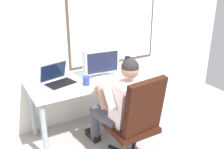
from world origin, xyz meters
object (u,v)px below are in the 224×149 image
object	(u,v)px
desk	(93,86)
wine_glass	(132,67)
crt_monitor	(101,61)
desk_speaker	(128,62)
laptop	(57,78)
office_chair	(137,118)
coffee_mug	(86,81)
person_seated	(121,104)

from	to	relation	value
desk	wine_glass	size ratio (longest dim) A/B	12.21
crt_monitor	desk_speaker	world-z (taller)	crt_monitor
desk	wine_glass	world-z (taller)	wine_glass
crt_monitor	wine_glass	world-z (taller)	crt_monitor
laptop	office_chair	bearing A→B (deg)	-57.65
office_chair	laptop	distance (m)	1.08
desk	crt_monitor	xyz separation A→B (m)	(0.12, 0.02, 0.30)
office_chair	wine_glass	bearing A→B (deg)	60.81
crt_monitor	coffee_mug	xyz separation A→B (m)	(-0.28, -0.18, -0.14)
laptop	wine_glass	bearing A→B (deg)	-11.06
desk_speaker	coffee_mug	world-z (taller)	desk_speaker
crt_monitor	desk_speaker	bearing A→B (deg)	12.82
person_seated	crt_monitor	xyz separation A→B (m)	(0.02, 0.55, 0.35)
desk_speaker	crt_monitor	bearing A→B (deg)	-167.18
person_seated	laptop	bearing A→B (deg)	131.60
office_chair	desk_speaker	distance (m)	1.09
office_chair	wine_glass	distance (m)	0.85
wine_glass	crt_monitor	bearing A→B (deg)	161.12
desk	desk_speaker	bearing A→B (deg)	11.85
crt_monitor	wine_glass	xyz separation A→B (m)	(0.39, -0.13, -0.10)
crt_monitor	wine_glass	size ratio (longest dim) A/B	3.41
desk_speaker	laptop	bearing A→B (deg)	-176.81
office_chair	coffee_mug	bearing A→B (deg)	113.36
desk_speaker	coffee_mug	size ratio (longest dim) A/B	1.41
coffee_mug	office_chair	bearing A→B (deg)	-66.64
wine_glass	desk_speaker	distance (m)	0.26
wine_glass	laptop	bearing A→B (deg)	168.94
person_seated	crt_monitor	world-z (taller)	person_seated
desk	coffee_mug	distance (m)	0.28
desk	person_seated	size ratio (longest dim) A/B	1.36
person_seated	wine_glass	world-z (taller)	person_seated
crt_monitor	person_seated	bearing A→B (deg)	-92.57
office_chair	coffee_mug	size ratio (longest dim) A/B	9.51
wine_glass	coffee_mug	xyz separation A→B (m)	(-0.67, -0.04, -0.04)
wine_glass	coffee_mug	world-z (taller)	wine_glass
desk_speaker	coffee_mug	distance (m)	0.82
desk	coffee_mug	size ratio (longest dim) A/B	14.71
desk	coffee_mug	bearing A→B (deg)	-135.83
person_seated	laptop	world-z (taller)	person_seated
desk	person_seated	world-z (taller)	person_seated
desk	person_seated	distance (m)	0.54
person_seated	desk_speaker	world-z (taller)	person_seated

